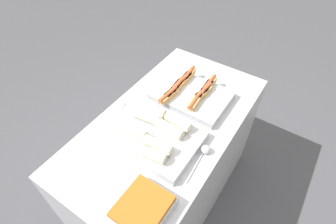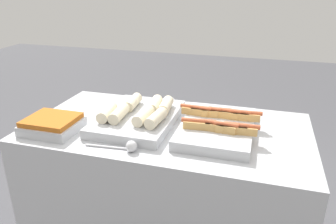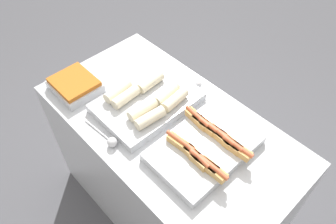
{
  "view_description": "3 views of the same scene",
  "coord_description": "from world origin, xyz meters",
  "px_view_note": "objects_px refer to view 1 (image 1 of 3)",
  "views": [
    {
      "loc": [
        -0.89,
        -0.59,
        2.14
      ],
      "look_at": [
        0.0,
        0.0,
        1.02
      ],
      "focal_mm": 28.0,
      "sensor_mm": 36.0,
      "label": 1
    },
    {
      "loc": [
        0.44,
        -1.47,
        1.64
      ],
      "look_at": [
        0.0,
        0.0,
        1.02
      ],
      "focal_mm": 35.0,
      "sensor_mm": 36.0,
      "label": 2
    },
    {
      "loc": [
        0.8,
        -0.75,
        2.26
      ],
      "look_at": [
        0.0,
        0.0,
        1.02
      ],
      "focal_mm": 35.0,
      "sensor_mm": 36.0,
      "label": 3
    }
  ],
  "objects_px": {
    "tray_wraps": "(153,134)",
    "tray_hotdogs": "(189,93)",
    "tray_side_front": "(143,209)",
    "serving_spoon_far": "(121,108)",
    "serving_spoon_near": "(204,152)"
  },
  "relations": [
    {
      "from": "tray_wraps",
      "to": "tray_hotdogs",
      "type": "bearing_deg",
      "value": 1.1
    },
    {
      "from": "tray_hotdogs",
      "to": "tray_wraps",
      "type": "xyz_separation_m",
      "value": [
        -0.42,
        -0.01,
        0.0
      ]
    },
    {
      "from": "tray_side_front",
      "to": "tray_wraps",
      "type": "bearing_deg",
      "value": 29.5
    },
    {
      "from": "serving_spoon_far",
      "to": "tray_hotdogs",
      "type": "bearing_deg",
      "value": -40.58
    },
    {
      "from": "tray_side_front",
      "to": "serving_spoon_far",
      "type": "distance_m",
      "value": 0.68
    },
    {
      "from": "tray_hotdogs",
      "to": "serving_spoon_far",
      "type": "bearing_deg",
      "value": 139.42
    },
    {
      "from": "tray_side_front",
      "to": "serving_spoon_far",
      "type": "bearing_deg",
      "value": 49.24
    },
    {
      "from": "tray_hotdogs",
      "to": "serving_spoon_far",
      "type": "distance_m",
      "value": 0.46
    },
    {
      "from": "tray_hotdogs",
      "to": "tray_side_front",
      "type": "relative_size",
      "value": 1.99
    },
    {
      "from": "tray_hotdogs",
      "to": "serving_spoon_near",
      "type": "relative_size",
      "value": 2.09
    },
    {
      "from": "tray_hotdogs",
      "to": "tray_side_front",
      "type": "distance_m",
      "value": 0.82
    },
    {
      "from": "tray_hotdogs",
      "to": "serving_spoon_far",
      "type": "height_order",
      "value": "tray_hotdogs"
    },
    {
      "from": "serving_spoon_near",
      "to": "serving_spoon_far",
      "type": "bearing_deg",
      "value": 89.57
    },
    {
      "from": "tray_side_front",
      "to": "serving_spoon_far",
      "type": "relative_size",
      "value": 1.0
    },
    {
      "from": "tray_hotdogs",
      "to": "serving_spoon_near",
      "type": "xyz_separation_m",
      "value": [
        -0.35,
        -0.3,
        -0.01
      ]
    }
  ]
}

